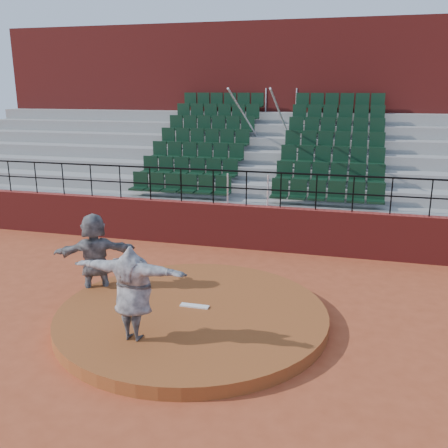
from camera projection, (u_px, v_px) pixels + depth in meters
The scene contains 9 objects.
ground at pixel (192, 321), 10.24m from camera, with size 90.00×90.00×0.00m, color #AD4827.
pitchers_mound at pixel (192, 315), 10.20m from camera, with size 5.50×5.50×0.25m, color brown.
pitching_rubber at pixel (195, 306), 10.30m from camera, with size 0.60×0.15×0.03m, color white.
boundary_wall at pixel (246, 227), 14.72m from camera, with size 24.00×0.30×1.30m, color maroon.
wall_railing at pixel (246, 181), 14.35m from camera, with size 24.04×0.05×1.03m.
seating_deck at pixel (268, 179), 17.91m from camera, with size 24.00×5.97×4.63m.
press_box_facade at pixel (286, 114), 21.03m from camera, with size 24.00×3.00×7.10m, color maroon.
pitcher at pixel (133, 293), 8.80m from camera, with size 2.15×0.59×1.75m, color black.
fielder at pixel (95, 255), 11.22m from camera, with size 1.81×0.58×1.95m, color black.
Camera 1 is at (3.05, -8.86, 4.63)m, focal length 40.00 mm.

